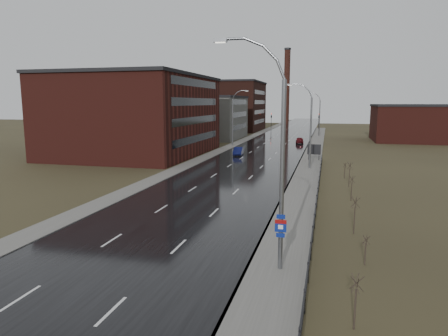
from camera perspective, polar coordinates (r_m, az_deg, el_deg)
The scene contains 26 objects.
ground at distance 22.97m, azimuth -15.74°, elevation -13.76°, with size 320.00×320.00×0.00m, color #2D2819.
road at distance 79.39m, azimuth 6.52°, elevation 2.88°, with size 14.00×300.00×0.06m, color black.
sidewalk_right at distance 53.90m, azimuth 11.84°, elevation -0.24°, with size 3.20×180.00×0.18m, color #595651.
curb_right at distance 53.99m, azimuth 10.23°, elevation -0.18°, with size 0.16×180.00×0.18m, color slate.
sidewalk_left at distance 80.93m, azimuth 0.76°, elevation 3.08°, with size 2.40×260.00×0.12m, color #595651.
warehouse_near at distance 70.78m, azimuth -12.40°, elevation 7.41°, with size 22.44×28.56×13.50m.
warehouse_mid at distance 100.46m, azimuth -2.24°, elevation 7.27°, with size 16.32×20.40×10.50m.
warehouse_far at distance 130.62m, azimuth -0.53°, elevation 8.85°, with size 26.52×24.48×15.50m.
building_right at distance 102.09m, azimuth 25.59°, elevation 5.84°, with size 18.36×16.32×8.50m.
smokestack at distance 169.11m, azimuth 8.95°, elevation 11.47°, with size 2.70×2.70×30.70m.
streetlight_main at distance 20.47m, azimuth 7.44°, elevation 1.36°, with size 3.91×0.29×12.11m.
streetlight_right_mid at distance 54.27m, azimuth 11.99°, elevation 5.93°, with size 3.36×0.28×11.35m.
streetlight_left at distance 82.33m, azimuth 1.44°, elevation 7.22°, with size 3.36×0.28×11.35m.
streetlight_right_far at distance 108.20m, azimuth 13.35°, elevation 7.48°, with size 3.36×0.28×11.35m.
guardrail at distance 37.35m, azimuth 13.20°, elevation -3.54°, with size 0.10×53.05×1.10m.
shrub_a at distance 17.23m, azimuth 18.27°, elevation -17.56°, with size 0.54×0.57×2.28m.
shrub_b at distance 23.65m, azimuth 19.55°, elevation -10.92°, with size 0.41×0.43×1.71m.
shrub_c at distance 28.63m, azimuth 18.16°, elevation -6.31°, with size 0.61×0.65×2.60m.
shrub_d at distance 38.08m, azimuth 17.77°, elevation -2.69°, with size 0.55×0.58×2.33m.
shrub_e at distance 44.09m, azimuth 17.49°, elevation -0.81°, with size 0.64×0.67×2.71m.
shrub_f at distance 49.06m, azimuth 16.87°, elevation -0.29°, with size 0.46×0.48×1.90m.
billboard at distance 62.30m, azimuth 12.75°, elevation 2.53°, with size 2.01×0.17×2.61m.
traffic_light_left at distance 139.49m, azimuth 6.78°, elevation 7.52°, with size 0.58×2.73×5.30m.
traffic_light_right at distance 138.23m, azimuth 13.42°, elevation 7.31°, with size 0.58×2.73×5.30m.
car_near at distance 67.73m, azimuth 2.08°, elevation 2.38°, with size 1.43×4.10×1.35m, color #0D1141.
car_far at distance 88.77m, azimuth 10.75°, elevation 3.89°, with size 1.66×4.12×1.40m, color #4C0C12.
Camera 1 is at (10.95, -18.13, 8.87)m, focal length 32.00 mm.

